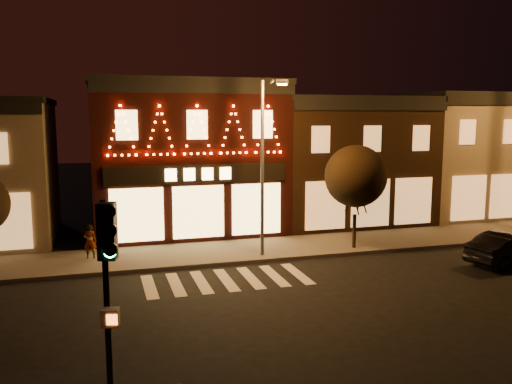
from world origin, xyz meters
name	(u,v)px	position (x,y,z in m)	size (l,w,h in m)	color
ground	(255,316)	(0.00, 0.00, 0.00)	(120.00, 120.00, 0.00)	black
sidewalk_far	(248,250)	(2.00, 8.00, 0.07)	(44.00, 4.00, 0.15)	#47423D
building_pulp	(185,156)	(0.00, 13.98, 4.16)	(10.20, 8.34, 8.30)	black
building_right_a	(339,159)	(9.50, 13.99, 3.76)	(9.20, 8.28, 7.50)	black
building_right_b	(464,154)	(18.50, 13.99, 3.91)	(9.20, 8.28, 7.80)	#665D48
traffic_signal_near	(108,273)	(-4.58, -5.68, 3.49)	(0.40, 0.50, 4.74)	black
streetlamp_mid	(265,155)	(2.39, 6.54, 4.74)	(0.73, 1.79, 7.82)	#59595E
tree_right	(356,176)	(6.97, 6.80, 3.60)	(2.95, 2.95, 4.93)	black
dark_sedan	(511,248)	(12.46, 2.73, 0.71)	(1.51, 4.32, 1.42)	black
pedestrian	(90,241)	(-5.17, 8.36, 0.91)	(0.56, 0.37, 1.53)	gray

